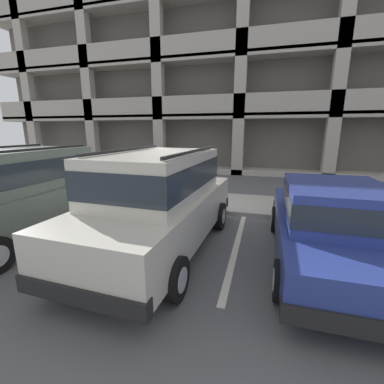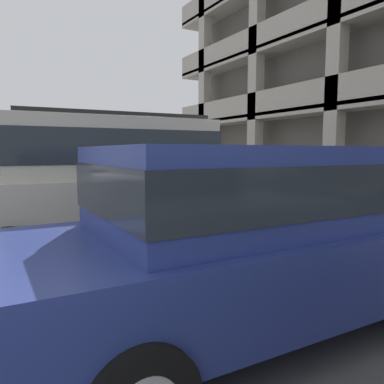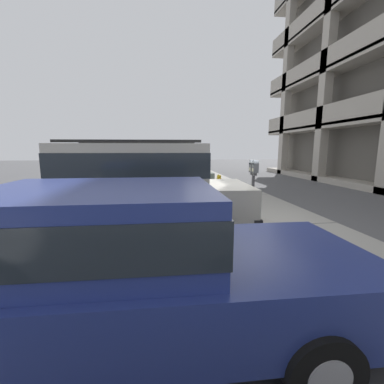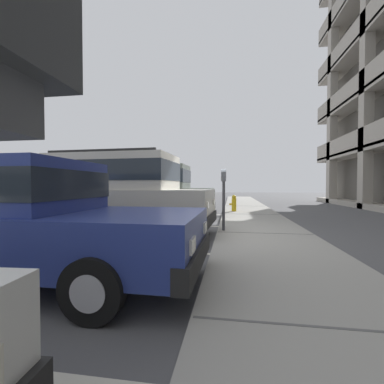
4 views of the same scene
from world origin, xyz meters
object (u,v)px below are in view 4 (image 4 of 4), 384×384
at_px(silver_suv, 116,191).
at_px(fire_hydrant, 234,203).
at_px(dark_hatchback, 22,217).
at_px(red_sedan, 149,189).
at_px(parking_meter_near, 224,185).

distance_m(silver_suv, fire_hydrant, 5.91).
height_order(silver_suv, dark_hatchback, silver_suv).
xyz_separation_m(silver_suv, red_sedan, (-3.22, -0.20, 0.00)).
distance_m(silver_suv, red_sedan, 3.23).
xyz_separation_m(red_sedan, parking_meter_near, (2.92, 2.86, 0.15)).
bearing_deg(fire_hydrant, red_sedan, -59.43).
distance_m(red_sedan, fire_hydrant, 3.71).
bearing_deg(parking_meter_near, fire_hydrant, 176.44).
xyz_separation_m(dark_hatchback, fire_hydrant, (-8.19, 2.79, -0.36)).
height_order(red_sedan, parking_meter_near, red_sedan).
height_order(silver_suv, fire_hydrant, silver_suv).
bearing_deg(silver_suv, fire_hydrant, 152.49).
distance_m(silver_suv, dark_hatchback, 3.12).
relative_size(parking_meter_near, fire_hydrant, 2.15).
height_order(red_sedan, dark_hatchback, red_sedan).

